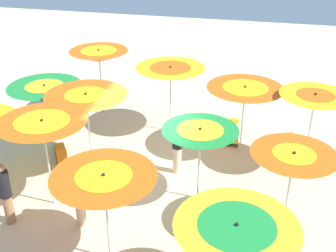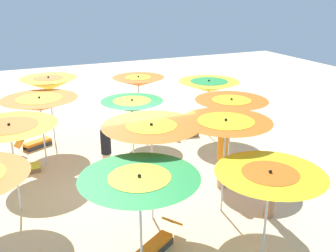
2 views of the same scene
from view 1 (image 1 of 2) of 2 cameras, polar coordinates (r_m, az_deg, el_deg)
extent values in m
cube|color=beige|center=(12.57, -2.96, -7.16)|extent=(38.50, 38.50, 0.04)
cylinder|color=silver|center=(13.08, 18.00, -1.40)|extent=(0.05, 0.05, 2.19)
cone|color=yellow|center=(12.61, 18.71, 2.97)|extent=(1.96, 1.96, 0.45)
cone|color=orange|center=(12.56, 18.79, 3.42)|extent=(1.05, 1.05, 0.24)
sphere|color=black|center=(12.51, 18.89, 4.02)|extent=(0.07, 0.07, 0.07)
cylinder|color=silver|center=(13.52, 9.73, 0.26)|extent=(0.05, 0.05, 2.04)
cone|color=orange|center=(13.09, 10.08, 4.22)|extent=(2.29, 2.29, 0.39)
cone|color=yellow|center=(13.06, 10.11, 4.56)|extent=(1.36, 1.36, 0.23)
sphere|color=black|center=(13.00, 10.16, 5.13)|extent=(0.07, 0.07, 0.07)
cylinder|color=silver|center=(14.65, 0.31, 3.16)|extent=(0.05, 0.05, 2.15)
cone|color=yellow|center=(14.24, 0.32, 7.11)|extent=(2.26, 2.26, 0.32)
cone|color=orange|center=(14.22, 0.32, 7.37)|extent=(1.36, 1.36, 0.19)
sphere|color=black|center=(14.17, 0.32, 7.83)|extent=(0.07, 0.07, 0.07)
cylinder|color=silver|center=(16.11, -8.78, 5.31)|extent=(0.05, 0.05, 2.22)
cone|color=orange|center=(15.73, -9.07, 9.05)|extent=(2.08, 2.08, 0.42)
cone|color=yellow|center=(15.70, -9.09, 9.36)|extent=(1.27, 1.27, 0.26)
sphere|color=black|center=(15.66, -9.13, 9.89)|extent=(0.07, 0.07, 0.07)
cylinder|color=silver|center=(10.40, 15.40, -9.36)|extent=(0.05, 0.05, 2.12)
cone|color=orange|center=(9.82, 16.16, -4.40)|extent=(1.90, 1.90, 0.34)
cone|color=yellow|center=(9.77, 16.23, -3.94)|extent=(0.94, 0.94, 0.17)
sphere|color=black|center=(9.72, 16.32, -3.40)|extent=(0.07, 0.07, 0.07)
cylinder|color=silver|center=(11.34, 4.07, -5.54)|extent=(0.05, 0.05, 1.91)
cone|color=#1E8C38|center=(10.85, 4.24, -1.32)|extent=(1.94, 1.94, 0.36)
cone|color=yellow|center=(10.81, 4.25, -0.97)|extent=(1.18, 1.18, 0.22)
sphere|color=black|center=(10.75, 4.28, -0.35)|extent=(0.07, 0.07, 0.07)
cylinder|color=silver|center=(12.61, -10.26, -1.46)|extent=(0.05, 0.05, 2.22)
cone|color=orange|center=(12.12, -10.70, 3.14)|extent=(2.28, 2.28, 0.44)
cone|color=yellow|center=(12.07, -10.75, 3.62)|extent=(1.17, 1.17, 0.23)
sphere|color=black|center=(12.02, -10.80, 4.22)|extent=(0.07, 0.07, 0.07)
cylinder|color=silver|center=(14.13, -15.38, 0.69)|extent=(0.05, 0.05, 1.96)
cone|color=#1E8C38|center=(13.73, -15.88, 4.34)|extent=(2.24, 2.24, 0.39)
cone|color=yellow|center=(13.69, -15.93, 4.72)|extent=(1.16, 1.16, 0.20)
sphere|color=black|center=(13.65, -16.00, 5.20)|extent=(0.07, 0.07, 0.07)
cone|color=yellow|center=(7.94, 8.96, -13.95)|extent=(2.25, 2.25, 0.41)
cone|color=#1E8C38|center=(7.89, 9.00, -13.49)|extent=(1.39, 1.39, 0.25)
sphere|color=black|center=(7.79, 9.09, -12.65)|extent=(0.07, 0.07, 0.07)
cylinder|color=silver|center=(9.58, -7.98, -12.38)|extent=(0.05, 0.05, 2.05)
cone|color=orange|center=(8.96, -8.41, -7.35)|extent=(2.20, 2.20, 0.32)
cone|color=yellow|center=(8.92, -8.45, -6.92)|extent=(1.17, 1.17, 0.17)
sphere|color=black|center=(8.86, -8.49, -6.35)|extent=(0.07, 0.07, 0.07)
cylinder|color=silver|center=(11.44, -15.43, -5.18)|extent=(0.05, 0.05, 2.28)
cone|color=orange|center=(10.88, -16.17, -0.12)|extent=(2.19, 2.19, 0.31)
cone|color=yellow|center=(10.85, -16.21, 0.19)|extent=(1.34, 1.34, 0.19)
sphere|color=black|center=(10.80, -16.30, 0.76)|extent=(0.07, 0.07, 0.07)
cube|color=olive|center=(14.62, 9.17, -1.71)|extent=(0.95, 0.11, 0.14)
cube|color=olive|center=(14.61, 7.81, -1.61)|extent=(0.95, 0.11, 0.14)
cube|color=yellow|center=(14.56, 8.52, -1.25)|extent=(0.97, 0.42, 0.10)
cube|color=yellow|center=(15.01, 8.63, 0.65)|extent=(0.38, 0.37, 0.38)
cube|color=#1972B7|center=(9.95, 10.86, -15.54)|extent=(0.33, 0.35, 0.38)
cube|color=#333338|center=(13.97, -14.53, -3.80)|extent=(0.85, 0.54, 0.14)
cube|color=#333338|center=(13.98, -13.31, -3.62)|extent=(0.85, 0.54, 0.14)
cube|color=orange|center=(13.91, -13.97, -3.29)|extent=(0.99, 0.76, 0.10)
cube|color=orange|center=(13.21, -13.76, -3.99)|extent=(0.54, 0.49, 0.35)
cube|color=#333338|center=(14.18, 16.83, -3.63)|extent=(0.89, 0.47, 0.14)
cube|color=#333338|center=(14.03, 15.70, -3.81)|extent=(0.89, 0.47, 0.14)
cube|color=orange|center=(14.04, 16.33, -3.30)|extent=(1.02, 0.73, 0.10)
cube|color=orange|center=(14.42, 15.25, -1.22)|extent=(0.46, 0.44, 0.40)
cylinder|color=#A3704C|center=(11.53, -20.22, -10.22)|extent=(0.24, 0.24, 0.80)
cylinder|color=black|center=(11.10, -20.84, -7.16)|extent=(0.30, 0.30, 0.70)
sphere|color=#A3704C|center=(10.86, -21.24, -5.18)|extent=(0.22, 0.22, 0.22)
cylinder|color=beige|center=(12.66, 1.22, -4.48)|extent=(0.24, 0.24, 0.83)
cylinder|color=black|center=(12.27, 1.26, -1.38)|extent=(0.30, 0.30, 0.73)
sphere|color=beige|center=(12.04, 1.28, 0.61)|extent=(0.23, 0.23, 0.23)
cylinder|color=#D8A87F|center=(10.94, -11.42, -10.84)|extent=(0.24, 0.24, 0.88)
cylinder|color=orange|center=(10.46, -11.84, -7.30)|extent=(0.30, 0.30, 0.77)
sphere|color=#D8A87F|center=(10.18, -12.11, -4.98)|extent=(0.24, 0.24, 0.24)
camera|label=2|loc=(18.03, -31.88, 18.19)|focal=41.21mm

